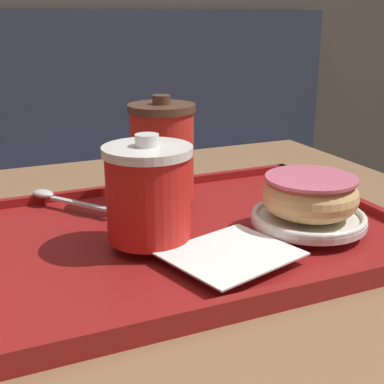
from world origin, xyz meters
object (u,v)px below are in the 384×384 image
(donut_chocolate_glazed, at_px, (310,195))
(coffee_cup_rear, at_px, (165,151))
(spoon, at_px, (53,196))
(coffee_cup_front, at_px, (148,192))

(donut_chocolate_glazed, bearing_deg, coffee_cup_rear, 127.78)
(donut_chocolate_glazed, bearing_deg, spoon, 141.42)
(coffee_cup_front, relative_size, spoon, 1.01)
(donut_chocolate_glazed, relative_size, spoon, 0.97)
(coffee_cup_front, relative_size, coffee_cup_rear, 0.84)
(donut_chocolate_glazed, xyz_separation_m, spoon, (-0.27, 0.22, -0.03))
(coffee_cup_front, height_order, spoon, coffee_cup_front)
(coffee_cup_rear, distance_m, spoon, 0.17)
(coffee_cup_rear, relative_size, spoon, 1.19)
(coffee_cup_rear, bearing_deg, spoon, 159.48)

